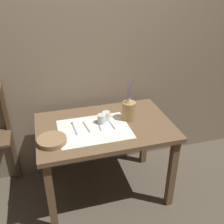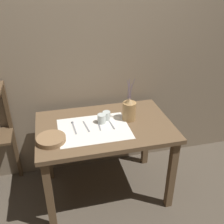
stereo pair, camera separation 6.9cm
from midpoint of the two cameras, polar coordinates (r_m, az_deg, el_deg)
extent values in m
plane|color=brown|center=(2.75, -0.64, -16.54)|extent=(12.00, 12.00, 0.00)
cube|color=gray|center=(2.54, -3.38, 11.36)|extent=(7.00, 0.06, 2.40)
cube|color=brown|center=(2.29, -0.74, -3.28)|extent=(1.17, 0.76, 0.04)
cube|color=brown|center=(2.23, -12.55, -17.59)|extent=(0.06, 0.06, 0.72)
cube|color=brown|center=(2.43, 13.64, -13.21)|extent=(0.06, 0.06, 0.72)
cube|color=brown|center=(2.73, -13.20, -7.93)|extent=(0.06, 0.06, 0.72)
cube|color=brown|center=(2.89, 8.07, -5.08)|extent=(0.06, 0.06, 0.72)
cube|color=brown|center=(2.74, -20.19, -4.30)|extent=(0.04, 0.04, 1.08)
cube|color=white|center=(2.22, -3.08, -3.67)|extent=(0.60, 0.45, 0.00)
cylinder|color=#A87F4C|center=(2.33, 4.62, 0.19)|extent=(0.12, 0.12, 0.17)
cone|color=#A87F4C|center=(2.28, 4.72, 2.49)|extent=(0.09, 0.09, 0.04)
cylinder|color=slate|center=(2.23, 5.15, 5.09)|extent=(0.05, 0.02, 0.18)
cylinder|color=slate|center=(2.22, 4.66, 4.49)|extent=(0.01, 0.02, 0.15)
cylinder|color=slate|center=(2.24, 4.50, 5.08)|extent=(0.02, 0.01, 0.17)
cylinder|color=slate|center=(2.23, 5.03, 4.38)|extent=(0.01, 0.01, 0.14)
cylinder|color=slate|center=(2.24, 4.57, 4.90)|extent=(0.02, 0.04, 0.16)
cylinder|color=#8E6B47|center=(2.10, -12.19, -5.85)|extent=(0.23, 0.23, 0.04)
cylinder|color=silver|center=(2.28, -1.39, -1.46)|extent=(0.07, 0.07, 0.08)
cylinder|color=silver|center=(2.33, -0.37, -0.79)|extent=(0.07, 0.07, 0.08)
cube|color=gray|center=(2.24, -7.33, -3.51)|extent=(0.02, 0.18, 0.00)
sphere|color=gray|center=(2.32, -7.75, -2.30)|extent=(0.02, 0.02, 0.02)
cube|color=gray|center=(2.25, -4.76, -3.14)|extent=(0.04, 0.18, 0.00)
cube|color=gray|center=(2.27, -1.96, -2.83)|extent=(0.02, 0.18, 0.00)
cube|color=gray|center=(2.28, 0.64, -2.55)|extent=(0.03, 0.18, 0.00)
camera|label=1|loc=(0.03, -89.11, 0.48)|focal=42.00mm
camera|label=2|loc=(0.03, 90.89, -0.48)|focal=42.00mm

